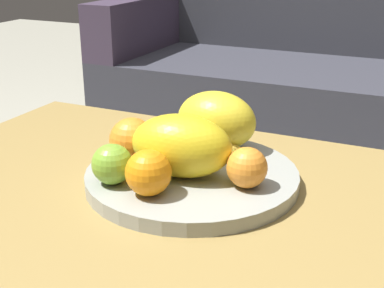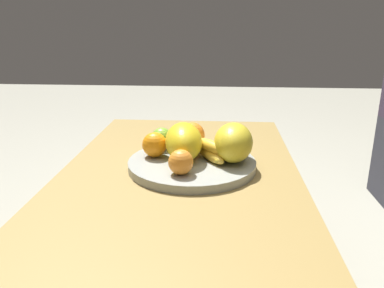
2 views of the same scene
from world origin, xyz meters
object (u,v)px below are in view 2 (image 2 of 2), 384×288
(fruit_bowl, at_px, (192,164))
(orange_front, at_px, (192,135))
(melon_large_front, at_px, (184,142))
(orange_right, at_px, (155,145))
(coffee_table, at_px, (180,183))
(apple_front, at_px, (162,138))
(banana_bunch, at_px, (213,151))
(melon_smaller_beside, at_px, (233,142))
(orange_left, at_px, (181,162))

(fruit_bowl, xyz_separation_m, orange_front, (-0.12, -0.01, 0.05))
(melon_large_front, xyz_separation_m, orange_right, (-0.02, -0.09, -0.02))
(melon_large_front, bearing_deg, coffee_table, -22.77)
(apple_front, bearing_deg, orange_front, 100.77)
(orange_front, height_order, banana_bunch, orange_front)
(banana_bunch, bearing_deg, melon_smaller_beside, 84.21)
(coffee_table, bearing_deg, fruit_bowl, 113.38)
(fruit_bowl, height_order, orange_right, orange_right)
(melon_large_front, distance_m, melon_smaller_beside, 0.15)
(melon_smaller_beside, xyz_separation_m, orange_right, (-0.02, -0.24, -0.02))
(coffee_table, distance_m, banana_bunch, 0.14)
(coffee_table, height_order, fruit_bowl, fruit_bowl)
(fruit_bowl, relative_size, orange_front, 4.54)
(melon_smaller_beside, height_order, apple_front, melon_smaller_beside)
(orange_right, relative_size, apple_front, 1.09)
(coffee_table, xyz_separation_m, fruit_bowl, (-0.02, 0.03, 0.06))
(orange_right, height_order, apple_front, orange_right)
(orange_left, bearing_deg, coffee_table, -172.33)
(melon_large_front, bearing_deg, banana_bunch, 91.27)
(orange_front, height_order, orange_right, orange_front)
(orange_right, xyz_separation_m, apple_front, (-0.08, 0.01, -0.00))
(melon_smaller_beside, height_order, banana_bunch, melon_smaller_beside)
(coffee_table, xyz_separation_m, banana_bunch, (-0.03, 0.10, 0.10))
(coffee_table, bearing_deg, apple_front, -148.82)
(fruit_bowl, distance_m, orange_right, 0.13)
(banana_bunch, bearing_deg, apple_front, -118.32)
(orange_left, bearing_deg, orange_front, 176.52)
(coffee_table, relative_size, melon_large_front, 6.42)
(orange_left, bearing_deg, melon_smaller_beside, 128.45)
(coffee_table, distance_m, melon_smaller_beside, 0.20)
(orange_left, distance_m, orange_right, 0.16)
(fruit_bowl, distance_m, melon_smaller_beside, 0.14)
(orange_left, distance_m, apple_front, 0.22)
(coffee_table, xyz_separation_m, melon_large_front, (-0.02, 0.01, 0.12))
(melon_smaller_beside, relative_size, orange_left, 2.32)
(melon_large_front, height_order, orange_left, melon_large_front)
(coffee_table, distance_m, orange_front, 0.17)
(orange_front, relative_size, orange_right, 1.11)
(melon_smaller_beside, xyz_separation_m, banana_bunch, (-0.01, -0.06, -0.03))
(orange_front, bearing_deg, coffee_table, -11.36)
(orange_right, bearing_deg, fruit_bowl, 78.58)
(orange_front, bearing_deg, fruit_bowl, 4.18)
(melon_smaller_beside, height_order, orange_front, melon_smaller_beside)
(coffee_table, height_order, apple_front, apple_front)
(orange_front, bearing_deg, orange_left, -3.48)
(apple_front, xyz_separation_m, banana_bunch, (0.09, 0.16, -0.01))
(fruit_bowl, relative_size, orange_left, 5.54)
(orange_front, height_order, orange_left, orange_front)
(coffee_table, relative_size, orange_front, 13.64)
(orange_right, relative_size, banana_bunch, 0.45)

